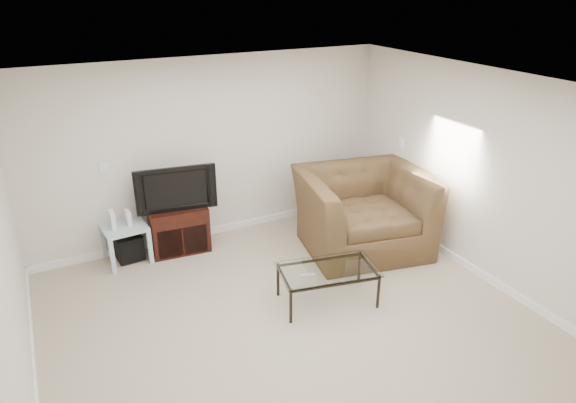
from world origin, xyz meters
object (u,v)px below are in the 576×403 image
television (175,186)px  side_table (126,243)px  coffee_table (327,285)px  subwoofer (129,247)px  tv_stand (179,228)px  recliner (364,199)px

television → side_table: (-0.70, 0.03, -0.67)m
coffee_table → side_table: bearing=132.8°
subwoofer → coffee_table: 2.70m
tv_stand → subwoofer: size_ratio=2.29×
tv_stand → television: television is taller
tv_stand → coffee_table: size_ratio=0.69×
tv_stand → television: bearing=-90.0°
television → recliner: bearing=-16.6°
television → subwoofer: bearing=-176.5°
television → coffee_table: 2.37m
tv_stand → recliner: size_ratio=0.46×
television → coffee_table: television is taller
subwoofer → tv_stand: bearing=-2.0°
tv_stand → television: (-0.00, -0.03, 0.61)m
television → recliner: size_ratio=0.59×
tv_stand → coffee_table: bearing=-55.7°
side_table → tv_stand: bearing=0.0°
television → recliner: (2.24, -1.04, -0.21)m
television → coffee_table: size_ratio=0.89×
subwoofer → coffee_table: size_ratio=0.30×
tv_stand → side_table: size_ratio=1.42×
subwoofer → recliner: (2.90, -1.09, 0.53)m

